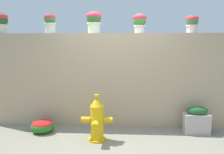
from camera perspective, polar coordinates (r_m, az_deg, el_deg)
ground_plane at (r=4.01m, az=0.72°, el=-17.65°), size 24.00×24.00×0.00m
stone_wall at (r=4.79m, az=1.36°, el=-0.73°), size 5.65×0.41×1.99m
potted_plant_0 at (r=5.48m, az=-26.93°, el=12.92°), size 0.33×0.33×0.46m
potted_plant_1 at (r=5.00m, az=-15.76°, el=13.54°), size 0.26×0.26×0.42m
potted_plant_2 at (r=4.83m, az=-4.73°, el=14.44°), size 0.32×0.32×0.47m
potted_plant_3 at (r=4.78m, az=7.13°, el=14.12°), size 0.29×0.29×0.41m
potted_plant_4 at (r=4.98m, az=19.98°, el=13.15°), size 0.26×0.26×0.38m
fire_hydrant at (r=4.12m, az=-3.93°, el=-11.02°), size 0.58×0.47×0.86m
flower_bush_left at (r=4.77m, az=-17.50°, el=-11.90°), size 0.47×0.43×0.26m
planter_box at (r=4.77m, az=21.01°, el=-10.43°), size 0.49×0.26×0.55m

